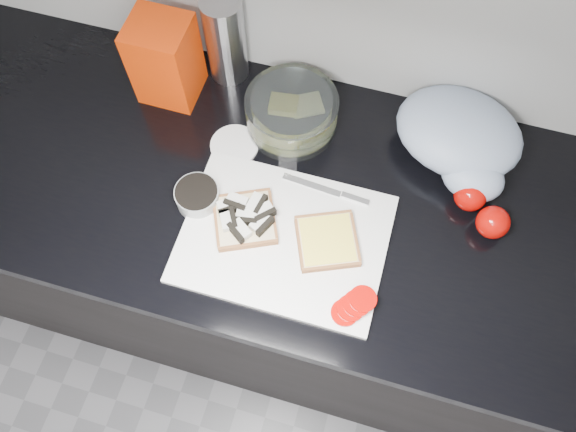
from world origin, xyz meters
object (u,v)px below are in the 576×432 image
object	(u,v)px
cutting_board	(284,239)
steel_canister	(225,39)
glass_bowl	(292,113)
bread_bag	(165,60)

from	to	relation	value
cutting_board	steel_canister	world-z (taller)	steel_canister
glass_bowl	bread_bag	size ratio (longest dim) A/B	1.02
glass_bowl	steel_canister	bearing A→B (deg)	150.45
bread_bag	steel_canister	size ratio (longest dim) A/B	0.93
cutting_board	steel_canister	xyz separation A→B (m)	(-0.24, 0.37, 0.10)
glass_bowl	bread_bag	distance (m)	0.29
bread_bag	steel_canister	xyz separation A→B (m)	(0.11, 0.08, 0.01)
cutting_board	glass_bowl	world-z (taller)	glass_bowl
glass_bowl	steel_canister	size ratio (longest dim) A/B	0.95
cutting_board	bread_bag	distance (m)	0.46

